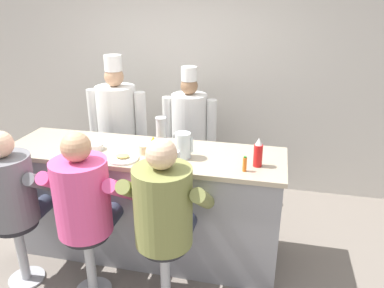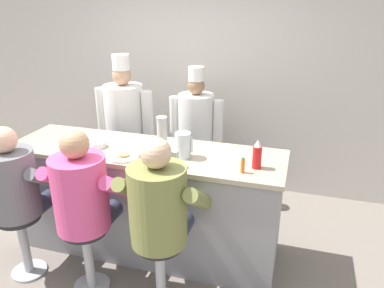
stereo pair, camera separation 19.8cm
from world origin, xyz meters
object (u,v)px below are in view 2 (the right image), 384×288
object	(u,v)px
ketchup_bottle_red	(257,155)
cook_in_whites_far	(196,130)
napkin_dispenser_chrome	(171,159)
diner_seated_grey	(16,187)
water_pitcher_clear	(183,145)
hot_sauce_bottle_orange	(243,166)
cereal_bowl	(98,144)
mustard_bottle_yellow	(153,149)
cook_in_whites_near	(125,124)
diner_seated_pink	(84,196)
diner_seated_olive	(160,208)
breakfast_plate	(123,156)
cup_stack_steel	(162,135)
coffee_mug_tan	(146,148)

from	to	relation	value
ketchup_bottle_red	cook_in_whites_far	size ratio (longest dim) A/B	0.15
napkin_dispenser_chrome	diner_seated_grey	xyz separation A→B (m)	(-1.25, -0.36, -0.27)
water_pitcher_clear	cook_in_whites_far	distance (m)	1.18
ketchup_bottle_red	hot_sauce_bottle_orange	bearing A→B (deg)	-127.85
cereal_bowl	mustard_bottle_yellow	bearing A→B (deg)	-13.21
cook_in_whites_far	mustard_bottle_yellow	bearing A→B (deg)	-89.92
ketchup_bottle_red	cook_in_whites_near	size ratio (longest dim) A/B	0.14
diner_seated_pink	diner_seated_olive	distance (m)	0.64
breakfast_plate	napkin_dispenser_chrome	distance (m)	0.46
hot_sauce_bottle_orange	diner_seated_grey	world-z (taller)	diner_seated_grey
mustard_bottle_yellow	breakfast_plate	size ratio (longest dim) A/B	0.86
ketchup_bottle_red	cook_in_whites_far	xyz separation A→B (m)	(-0.84, 1.16, -0.27)
diner_seated_grey	diner_seated_pink	xyz separation A→B (m)	(0.64, 0.00, 0.02)
napkin_dispenser_chrome	diner_seated_olive	distance (m)	0.44
cup_stack_steel	diner_seated_pink	xyz separation A→B (m)	(-0.44, -0.60, -0.35)
diner_seated_grey	ketchup_bottle_red	bearing A→B (deg)	15.54
mustard_bottle_yellow	cereal_bowl	bearing A→B (deg)	166.79
cereal_bowl	coffee_mug_tan	xyz separation A→B (m)	(0.47, 0.01, 0.01)
breakfast_plate	diner_seated_grey	xyz separation A→B (m)	(-0.80, -0.41, -0.21)
diner_seated_olive	ketchup_bottle_red	bearing A→B (deg)	40.05
cereal_bowl	cook_in_whites_far	world-z (taller)	cook_in_whites_far
water_pitcher_clear	cup_stack_steel	xyz separation A→B (m)	(-0.20, 0.04, 0.06)
coffee_mug_tan	diner_seated_pink	distance (m)	0.68
napkin_dispenser_chrome	diner_seated_olive	size ratio (longest dim) A/B	0.10
water_pitcher_clear	cook_in_whites_far	xyz separation A→B (m)	(-0.21, 1.13, -0.27)
cook_in_whites_far	diner_seated_olive	bearing A→B (deg)	-82.81
hot_sauce_bottle_orange	diner_seated_olive	bearing A→B (deg)	-142.64
napkin_dispenser_chrome	breakfast_plate	bearing A→B (deg)	174.20
water_pitcher_clear	breakfast_plate	size ratio (longest dim) A/B	0.83
diner_seated_grey	cook_in_whites_near	distance (m)	1.48
hot_sauce_bottle_orange	cereal_bowl	size ratio (longest dim) A/B	0.86
hot_sauce_bottle_orange	cup_stack_steel	xyz separation A→B (m)	(-0.74, 0.19, 0.11)
ketchup_bottle_red	mustard_bottle_yellow	distance (m)	0.85
diner_seated_pink	water_pitcher_clear	bearing A→B (deg)	41.31
cereal_bowl	cook_in_whites_far	size ratio (longest dim) A/B	0.09
water_pitcher_clear	cook_in_whites_far	size ratio (longest dim) A/B	0.14
cereal_bowl	cook_in_whites_near	xyz separation A→B (m)	(-0.17, 0.88, -0.11)
ketchup_bottle_red	cook_in_whites_far	bearing A→B (deg)	125.93
diner_seated_olive	cook_in_whites_far	xyz separation A→B (m)	(-0.21, 1.69, 0.02)
breakfast_plate	diner_seated_olive	world-z (taller)	diner_seated_olive
ketchup_bottle_red	breakfast_plate	distance (m)	1.13
ketchup_bottle_red	cup_stack_steel	distance (m)	0.84
diner_seated_grey	diner_seated_pink	distance (m)	0.64
diner_seated_grey	diner_seated_olive	world-z (taller)	diner_seated_olive
cereal_bowl	cook_in_whites_far	distance (m)	1.30
hot_sauce_bottle_orange	diner_seated_grey	bearing A→B (deg)	-167.24
breakfast_plate	diner_seated_pink	world-z (taller)	diner_seated_pink
diner_seated_grey	cook_in_whites_far	size ratio (longest dim) A/B	0.86
cook_in_whites_far	napkin_dispenser_chrome	bearing A→B (deg)	-82.29
cook_in_whites_far	breakfast_plate	bearing A→B (deg)	-101.93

